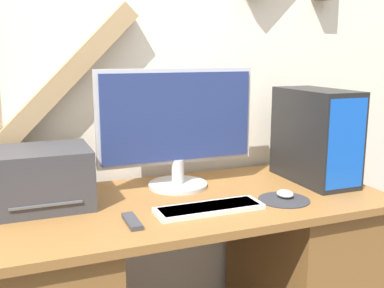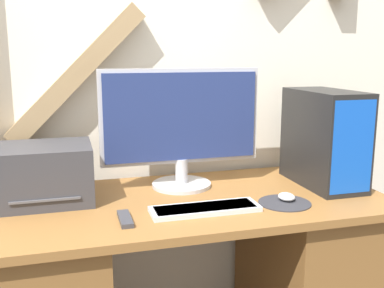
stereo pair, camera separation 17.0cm
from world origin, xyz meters
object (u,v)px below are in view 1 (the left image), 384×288
keyboard (209,208)px  computer_tower (316,136)px  remote_control (132,221)px  monitor (177,124)px  printer (42,178)px  mouse (285,194)px

keyboard → computer_tower: (0.59, 0.19, 0.19)m
remote_control → keyboard: bearing=3.4°
monitor → remote_control: monitor is taller
monitor → printer: 0.57m
keyboard → computer_tower: computer_tower is taller
keyboard → remote_control: 0.29m
computer_tower → printer: bearing=175.6°
monitor → computer_tower: size_ratio=1.65×
monitor → printer: size_ratio=1.95×
monitor → computer_tower: monitor is taller
monitor → remote_control: size_ratio=4.67×
mouse → keyboard: bearing=-176.3°
keyboard → remote_control: bearing=-176.6°
keyboard → remote_control: size_ratio=2.75×
printer → computer_tower: bearing=-4.4°
monitor → printer: monitor is taller
keyboard → printer: 0.62m
printer → remote_control: bearing=-48.5°
printer → remote_control: (0.26, -0.29, -0.10)m
computer_tower → remote_control: (-0.87, -0.21, -0.19)m
computer_tower → remote_control: computer_tower is taller
monitor → keyboard: bearing=-89.2°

